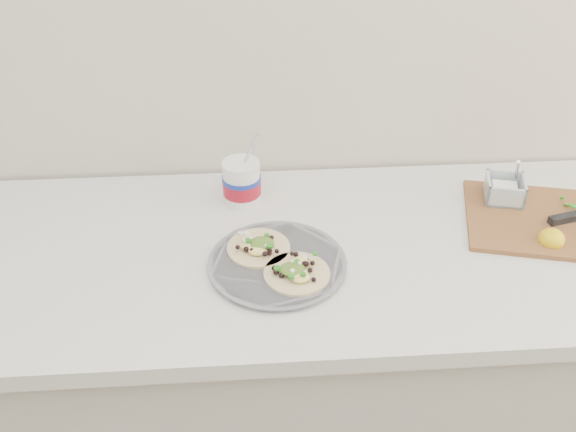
{
  "coord_description": "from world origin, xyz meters",
  "views": [
    {
      "loc": [
        0.11,
        0.3,
        1.78
      ],
      "look_at": [
        0.19,
        1.45,
        0.96
      ],
      "focal_mm": 40.0,
      "sensor_mm": 36.0,
      "label": 1
    }
  ],
  "objects": [
    {
      "name": "taco_plate",
      "position": [
        0.16,
        1.35,
        0.92
      ],
      "size": [
        0.3,
        0.3,
        0.04
      ],
      "rotation": [
        0.0,
        0.0,
        0.43
      ],
      "color": "slate",
      "rests_on": "counter"
    },
    {
      "name": "counter",
      "position": [
        0.0,
        1.43,
        0.45
      ],
      "size": [
        2.44,
        0.66,
        0.9
      ],
      "color": "beige",
      "rests_on": "ground"
    },
    {
      "name": "tub",
      "position": [
        0.09,
        1.6,
        0.97
      ],
      "size": [
        0.09,
        0.09,
        0.21
      ],
      "rotation": [
        0.0,
        0.0,
        0.34
      ],
      "color": "white",
      "rests_on": "counter"
    },
    {
      "name": "cutboard",
      "position": [
        0.82,
        1.47,
        0.92
      ],
      "size": [
        0.46,
        0.37,
        0.07
      ],
      "rotation": [
        0.0,
        0.0,
        -0.24
      ],
      "color": "brown",
      "rests_on": "counter"
    }
  ]
}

